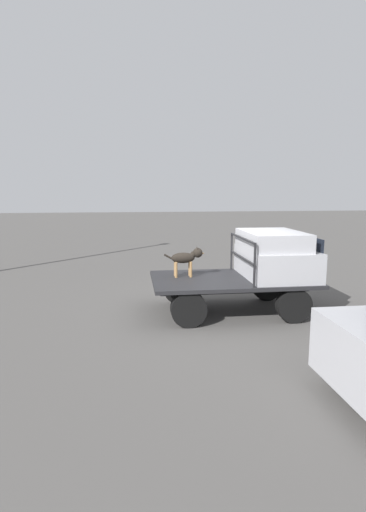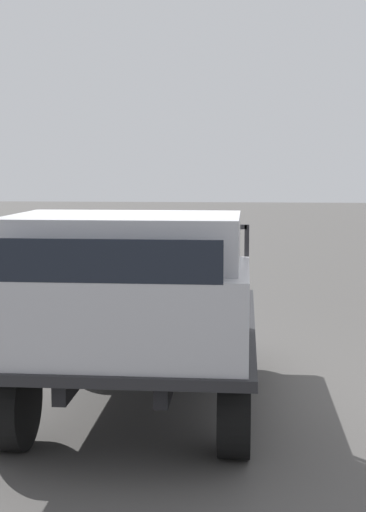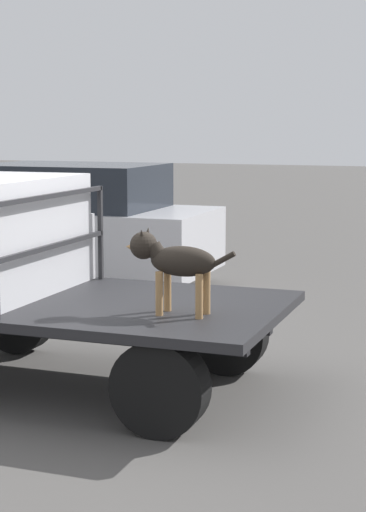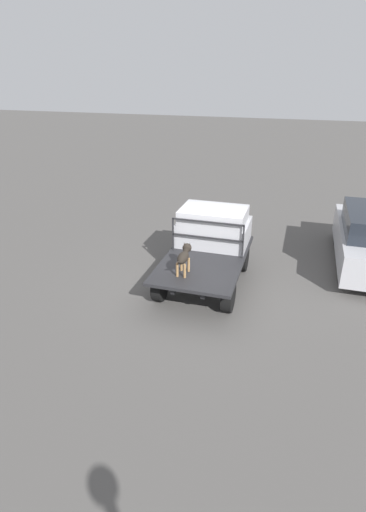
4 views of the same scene
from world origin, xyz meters
TOP-DOWN VIEW (x-y plane):
  - ground_plane at (0.00, 0.00)m, footprint 80.00×80.00m
  - flatbed_truck at (0.00, 0.00)m, footprint 3.54×2.01m
  - truck_cab at (0.97, 0.00)m, footprint 1.44×1.89m
  - truck_headboard at (0.21, 0.00)m, footprint 0.04×1.89m
  - dog at (-0.97, 0.27)m, footprint 0.91×0.24m

SIDE VIEW (x-z plane):
  - ground_plane at x=0.00m, z-range 0.00..0.00m
  - flatbed_truck at x=0.00m, z-range 0.18..0.96m
  - dog at x=-0.97m, z-range 0.87..1.55m
  - truck_cab at x=0.97m, z-range 0.76..1.78m
  - truck_headboard at x=0.21m, z-range 0.93..1.83m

